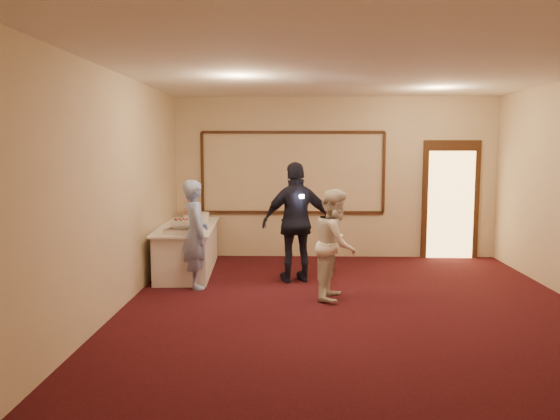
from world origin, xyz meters
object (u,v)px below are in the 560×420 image
object	(u,v)px
plate_stack_a	(189,220)
man	(195,234)
pavlova_tray	(181,227)
plate_stack_b	(203,217)
guest	(297,222)
buffet_table	(188,248)
cupcake_stand	(188,211)
woman	(336,244)
tart	(192,227)

from	to	relation	value
plate_stack_a	man	xyz separation A→B (m)	(0.31, -1.09, -0.06)
pavlova_tray	plate_stack_b	size ratio (longest dim) A/B	2.86
plate_stack_a	guest	world-z (taller)	guest
buffet_table	plate_stack_b	xyz separation A→B (m)	(0.19, 0.44, 0.47)
guest	cupcake_stand	bearing A→B (deg)	-54.33
cupcake_stand	man	xyz separation A→B (m)	(0.48, -1.95, -0.11)
guest	pavlova_tray	bearing A→B (deg)	-13.63
plate_stack_a	woman	bearing A→B (deg)	-34.75
plate_stack_b	plate_stack_a	bearing A→B (deg)	-111.54
cupcake_stand	woman	distance (m)	3.52
woman	guest	size ratio (longest dim) A/B	0.82
pavlova_tray	plate_stack_a	xyz separation A→B (m)	(-0.03, 0.76, -0.00)
man	plate_stack_a	bearing A→B (deg)	-4.91
plate_stack_b	guest	bearing A→B (deg)	-33.91
cupcake_stand	plate_stack_b	xyz separation A→B (m)	(0.34, -0.44, -0.05)
plate_stack_a	guest	size ratio (longest dim) A/B	0.11
buffet_table	plate_stack_a	bearing A→B (deg)	37.53
tart	woman	size ratio (longest dim) A/B	0.16
buffet_table	plate_stack_a	size ratio (longest dim) A/B	11.51
man	woman	distance (m)	2.08
woman	plate_stack_a	bearing A→B (deg)	67.94
buffet_table	guest	xyz separation A→B (m)	(1.82, -0.66, 0.54)
pavlova_tray	plate_stack_b	world-z (taller)	pavlova_tray
tart	man	bearing A→B (deg)	-75.86
buffet_table	pavlova_tray	world-z (taller)	pavlova_tray
man	guest	bearing A→B (deg)	-94.75
pavlova_tray	guest	bearing A→B (deg)	2.88
buffet_table	guest	bearing A→B (deg)	-19.85
cupcake_stand	buffet_table	bearing A→B (deg)	-79.95
pavlova_tray	woman	size ratio (longest dim) A/B	0.40
buffet_table	pavlova_tray	xyz separation A→B (m)	(0.05, -0.75, 0.47)
plate_stack_a	woman	world-z (taller)	woman
cupcake_stand	tart	xyz separation A→B (m)	(0.30, -1.23, -0.12)
woman	guest	bearing A→B (deg)	42.07
buffet_table	woman	world-z (taller)	woman
cupcake_stand	woman	size ratio (longest dim) A/B	0.26
tart	pavlova_tray	bearing A→B (deg)	-103.73
cupcake_stand	guest	world-z (taller)	guest
man	buffet_table	bearing A→B (deg)	-3.59
woman	plate_stack_b	bearing A→B (deg)	59.37
cupcake_stand	tart	bearing A→B (deg)	-76.25
pavlova_tray	buffet_table	bearing A→B (deg)	94.05
buffet_table	woman	distance (m)	2.86
cupcake_stand	plate_stack_a	world-z (taller)	cupcake_stand
pavlova_tray	plate_stack_a	distance (m)	0.76
tart	woman	world-z (taller)	woman
man	plate_stack_b	bearing A→B (deg)	-15.28
plate_stack_b	tart	distance (m)	0.80
pavlova_tray	cupcake_stand	bearing A→B (deg)	97.31
plate_stack_b	man	distance (m)	1.52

